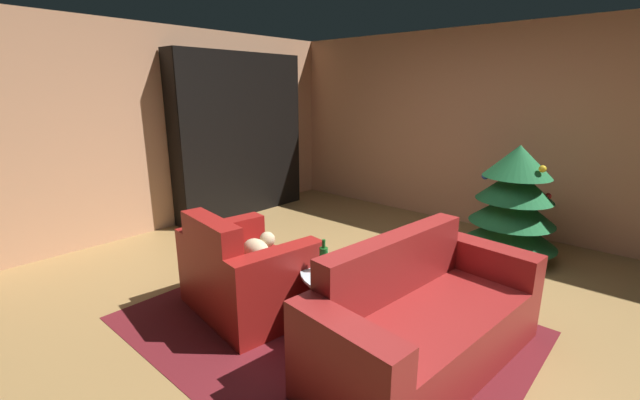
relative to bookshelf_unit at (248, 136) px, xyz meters
name	(u,v)px	position (x,y,z in m)	size (l,w,h in m)	color
ground_plane	(363,305)	(2.91, -1.17, -1.11)	(7.49, 7.49, 0.00)	olive
wall_back	(496,131)	(2.91, 1.59, 0.15)	(6.36, 0.06, 2.52)	tan
wall_left	(162,130)	(-0.24, -1.17, 0.15)	(0.06, 5.58, 2.52)	tan
area_rug	(323,325)	(2.87, -1.63, -1.10)	(2.80, 2.22, 0.01)	maroon
bookshelf_unit	(248,136)	(0.00, 0.00, 0.00)	(0.33, 2.03, 2.25)	black
armchair_red	(245,275)	(2.23, -1.87, -0.80)	(1.11, 0.91, 0.84)	maroon
couch_red	(423,322)	(3.63, -1.52, -0.82)	(0.93, 1.82, 0.83)	maroon
coffee_table	(352,276)	(3.04, -1.50, -0.68)	(0.76, 0.76, 0.47)	black
book_stack_on_table	(349,266)	(3.04, -1.55, -0.59)	(0.23, 0.20, 0.12)	#989885
bottle_on_table	(324,259)	(2.88, -1.65, -0.54)	(0.06, 0.06, 0.25)	#1B591F
decorated_tree	(513,202)	(3.47, 0.71, -0.49)	(0.95, 0.95, 1.22)	brown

